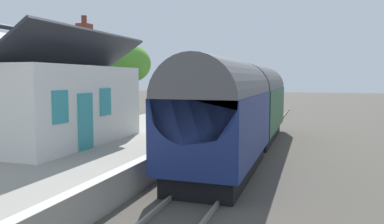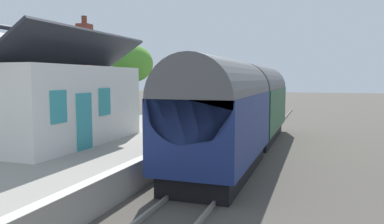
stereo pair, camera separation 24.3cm
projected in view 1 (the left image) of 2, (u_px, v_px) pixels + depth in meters
name	position (u px, v px, depth m)	size (l,w,h in m)	color
ground_plane	(223.00, 152.00, 18.01)	(160.00, 160.00, 0.00)	#4C473F
platform	(142.00, 138.00, 19.33)	(32.00, 6.79, 0.94)	gray
platform_edge_coping	(200.00, 131.00, 18.29)	(32.00, 0.36, 0.02)	beige
rail_near	(256.00, 152.00, 17.51)	(52.00, 0.08, 0.14)	gray
rail_far	(227.00, 150.00, 17.95)	(52.00, 0.08, 0.14)	gray
train	(243.00, 107.00, 17.78)	(16.33, 2.73, 4.32)	black
station_building	(58.00, 102.00, 14.98)	(7.52, 4.07, 5.45)	white
bench_near_building	(170.00, 119.00, 19.82)	(1.42, 0.49, 0.88)	teal
bench_by_lamp	(208.00, 107.00, 28.13)	(1.40, 0.44, 0.88)	teal
planter_bench_left	(186.00, 116.00, 21.73)	(0.45, 0.45, 0.81)	#9E5138
planter_edge_near	(216.00, 111.00, 26.10)	(0.51, 0.51, 0.77)	#9E5138
planter_by_door	(164.00, 107.00, 29.01)	(0.45, 0.45, 0.78)	gray
lamp_post_platform	(215.00, 80.00, 23.19)	(0.32, 0.50, 3.67)	black
tree_behind_building	(40.00, 59.00, 21.68)	(4.06, 4.33, 6.68)	#4C3828
tree_far_left	(54.00, 64.00, 28.32)	(3.94, 3.69, 7.04)	#4C3828
tree_mid_background	(130.00, 64.00, 31.12)	(3.46, 3.48, 6.41)	#4C3828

